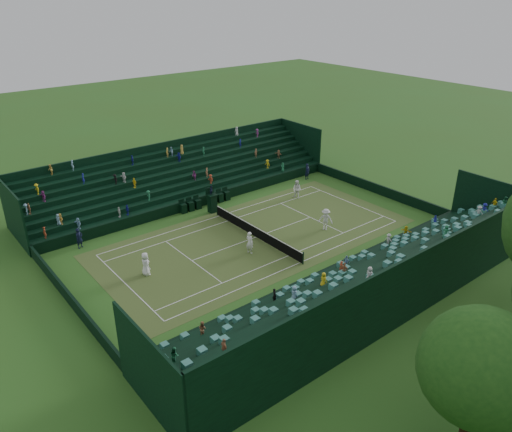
% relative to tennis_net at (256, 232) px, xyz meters
% --- Properties ---
extents(ground, '(160.00, 160.00, 0.00)m').
position_rel_tennis_net_xyz_m(ground, '(0.00, 0.00, -0.53)').
color(ground, '#335E1D').
rests_on(ground, ground).
extents(court_surface, '(12.97, 26.77, 0.01)m').
position_rel_tennis_net_xyz_m(court_surface, '(0.00, 0.00, -0.52)').
color(court_surface, '#2E6B23').
rests_on(court_surface, ground).
extents(perimeter_wall_north, '(17.17, 0.20, 1.00)m').
position_rel_tennis_net_xyz_m(perimeter_wall_north, '(0.00, 15.88, -0.03)').
color(perimeter_wall_north, black).
rests_on(perimeter_wall_north, ground).
extents(perimeter_wall_south, '(17.17, 0.20, 1.00)m').
position_rel_tennis_net_xyz_m(perimeter_wall_south, '(0.00, -15.88, -0.03)').
color(perimeter_wall_south, black).
rests_on(perimeter_wall_south, ground).
extents(perimeter_wall_east, '(0.20, 31.77, 1.00)m').
position_rel_tennis_net_xyz_m(perimeter_wall_east, '(8.48, 0.00, -0.03)').
color(perimeter_wall_east, black).
rests_on(perimeter_wall_east, ground).
extents(perimeter_wall_west, '(0.20, 31.77, 1.00)m').
position_rel_tennis_net_xyz_m(perimeter_wall_west, '(-8.48, 0.00, -0.03)').
color(perimeter_wall_west, black).
rests_on(perimeter_wall_west, ground).
extents(north_grandstand, '(6.60, 32.00, 4.90)m').
position_rel_tennis_net_xyz_m(north_grandstand, '(12.66, 0.00, 1.02)').
color(north_grandstand, black).
rests_on(north_grandstand, ground).
extents(south_grandstand, '(6.60, 32.00, 4.90)m').
position_rel_tennis_net_xyz_m(south_grandstand, '(-12.66, 0.00, 1.02)').
color(south_grandstand, black).
rests_on(south_grandstand, ground).
extents(tennis_net, '(11.67, 0.10, 1.06)m').
position_rel_tennis_net_xyz_m(tennis_net, '(0.00, 0.00, 0.00)').
color(tennis_net, black).
rests_on(tennis_net, ground).
extents(umpire_chair, '(0.85, 0.85, 2.68)m').
position_rel_tennis_net_xyz_m(umpire_chair, '(-6.65, 0.02, 0.62)').
color(umpire_chair, black).
rests_on(umpire_chair, ground).
extents(courtside_chairs, '(0.59, 5.56, 1.29)m').
position_rel_tennis_net_xyz_m(courtside_chairs, '(-8.22, 0.30, -0.04)').
color(courtside_chairs, black).
rests_on(courtside_chairs, ground).
extents(player_near_west, '(0.90, 0.59, 1.83)m').
position_rel_tennis_net_xyz_m(player_near_west, '(-0.36, -10.11, 0.39)').
color(player_near_west, white).
rests_on(player_near_west, ground).
extents(player_near_east, '(0.78, 0.60, 1.89)m').
position_rel_tennis_net_xyz_m(player_near_east, '(1.82, -2.09, 0.42)').
color(player_near_east, white).
rests_on(player_near_east, ground).
extents(player_far_west, '(1.09, 0.96, 1.87)m').
position_rel_tennis_net_xyz_m(player_far_west, '(-4.17, 8.58, 0.41)').
color(player_far_west, white).
rests_on(player_far_west, ground).
extents(player_far_east, '(1.46, 1.33, 1.96)m').
position_rel_tennis_net_xyz_m(player_far_east, '(2.61, 5.68, 0.45)').
color(player_far_east, silver).
rests_on(player_far_east, ground).
extents(line_judge_north, '(0.51, 0.70, 1.78)m').
position_rel_tennis_net_xyz_m(line_judge_north, '(-7.43, 13.16, 0.36)').
color(line_judge_north, black).
rests_on(line_judge_north, ground).
extents(line_judge_south, '(0.61, 0.74, 1.72)m').
position_rel_tennis_net_xyz_m(line_judge_south, '(-7.52, -12.36, 0.34)').
color(line_judge_south, black).
rests_on(line_judge_south, ground).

